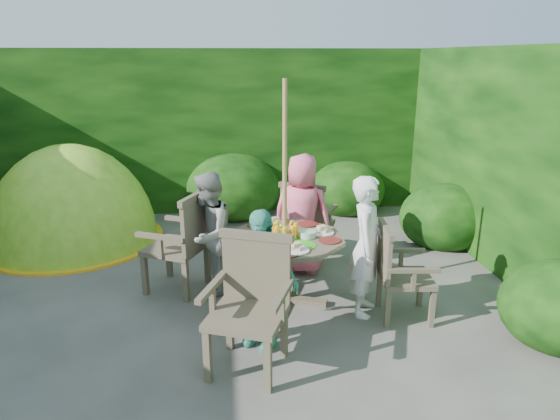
{
  "coord_description": "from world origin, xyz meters",
  "views": [
    {
      "loc": [
        0.49,
        -4.17,
        2.39
      ],
      "look_at": [
        1.04,
        0.77,
        0.85
      ],
      "focal_mm": 32.0,
      "sensor_mm": 36.0,
      "label": 1
    }
  ],
  "objects": [
    {
      "name": "child_back",
      "position": [
        1.33,
        1.12,
        0.69
      ],
      "size": [
        0.79,
        0.66,
        1.37
      ],
      "primitive_type": "imported",
      "rotation": [
        0.0,
        0.0,
        2.75
      ],
      "color": "#F46486",
      "rests_on": "ground"
    },
    {
      "name": "patio_table",
      "position": [
        1.05,
        0.37,
        0.59
      ],
      "size": [
        1.55,
        1.55,
        0.84
      ],
      "rotation": [
        0.0,
        0.0,
        -0.37
      ],
      "color": "#453B2D",
      "rests_on": "ground"
    },
    {
      "name": "garden_chair_back",
      "position": [
        1.42,
        1.4,
        0.51
      ],
      "size": [
        0.75,
        0.72,
        0.96
      ],
      "rotation": [
        0.0,
        0.0,
        2.63
      ],
      "color": "#453B2D",
      "rests_on": "ground"
    },
    {
      "name": "child_front",
      "position": [
        0.75,
        -0.37,
        0.61
      ],
      "size": [
        0.75,
        0.68,
        1.22
      ],
      "primitive_type": "imported",
      "rotation": [
        0.0,
        0.0,
        -0.66
      ],
      "color": "#4CB39B",
      "rests_on": "ground"
    },
    {
      "name": "child_left",
      "position": [
        0.29,
        0.66,
        0.65
      ],
      "size": [
        0.65,
        0.74,
        1.29
      ],
      "primitive_type": "imported",
      "rotation": [
        0.0,
        0.0,
        -1.86
      ],
      "color": "gray",
      "rests_on": "ground"
    },
    {
      "name": "garden_chair_left",
      "position": [
        0.02,
        0.76,
        0.55
      ],
      "size": [
        0.75,
        0.79,
        1.03
      ],
      "rotation": [
        0.0,
        0.0,
        -2.01
      ],
      "color": "#453B2D",
      "rests_on": "ground"
    },
    {
      "name": "hedge_enclosure",
      "position": [
        0.0,
        1.33,
        1.25
      ],
      "size": [
        9.0,
        9.0,
        2.5
      ],
      "color": "black",
      "rests_on": "ground"
    },
    {
      "name": "garden_chair_front",
      "position": [
        0.65,
        -0.64,
        0.55
      ],
      "size": [
        0.77,
        0.73,
        1.03
      ],
      "rotation": [
        0.0,
        0.0,
        -0.37
      ],
      "color": "#453B2D",
      "rests_on": "ground"
    },
    {
      "name": "child_right",
      "position": [
        1.79,
        0.08,
        0.68
      ],
      "size": [
        0.49,
        0.58,
        1.36
      ],
      "primitive_type": "imported",
      "rotation": [
        0.0,
        0.0,
        1.19
      ],
      "color": "white",
      "rests_on": "ground"
    },
    {
      "name": "parasol_pole",
      "position": [
        1.04,
        0.37,
        1.1
      ],
      "size": [
        0.06,
        0.06,
        2.2
      ],
      "primitive_type": "cylinder",
      "rotation": [
        0.0,
        0.0,
        -0.37
      ],
      "color": "olive",
      "rests_on": "ground"
    },
    {
      "name": "ground",
      "position": [
        0.0,
        0.0,
        0.0
      ],
      "size": [
        60.0,
        60.0,
        0.0
      ],
      "primitive_type": "plane",
      "color": "#4A4742",
      "rests_on": "ground"
    },
    {
      "name": "garden_chair_right",
      "position": [
        2.06,
        -0.05,
        0.47
      ],
      "size": [
        0.52,
        0.57,
        0.88
      ],
      "rotation": [
        0.0,
        0.0,
        1.46
      ],
      "color": "#453B2D",
      "rests_on": "ground"
    },
    {
      "name": "dome_tent",
      "position": [
        -1.55,
        2.38,
        0.0
      ],
      "size": [
        2.3,
        2.3,
        2.62
      ],
      "rotation": [
        0.0,
        0.0,
        -0.02
      ],
      "color": "#7BBA23",
      "rests_on": "ground"
    }
  ]
}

